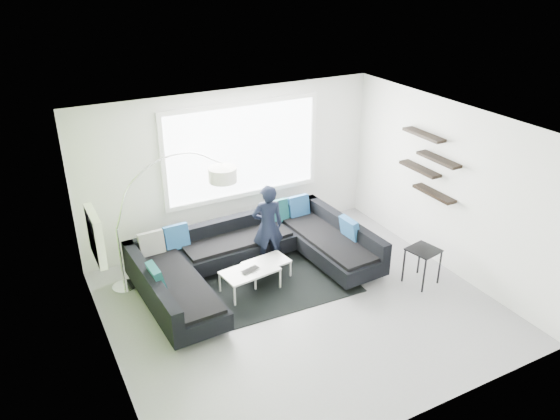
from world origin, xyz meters
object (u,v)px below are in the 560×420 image
object	(u,v)px
sectional_sofa	(256,261)
arc_lamp	(116,229)
laptop	(252,271)
side_table	(422,266)
person	(268,226)
coffee_table	(259,274)

from	to	relation	value
sectional_sofa	arc_lamp	distance (m)	2.23
sectional_sofa	laptop	distance (m)	0.37
side_table	person	bearing A→B (deg)	139.04
coffee_table	arc_lamp	xyz separation A→B (m)	(-1.95, 0.89, 0.88)
arc_lamp	side_table	size ratio (longest dim) A/B	3.47
laptop	sectional_sofa	bearing A→B (deg)	38.22
coffee_table	laptop	xyz separation A→B (m)	(-0.18, -0.16, 0.20)
sectional_sofa	laptop	world-z (taller)	sectional_sofa
coffee_table	arc_lamp	world-z (taller)	arc_lamp
sectional_sofa	person	bearing A→B (deg)	39.74
sectional_sofa	side_table	world-z (taller)	sectional_sofa
sectional_sofa	coffee_table	bearing A→B (deg)	-105.79
sectional_sofa	coffee_table	size ratio (longest dim) A/B	3.33
coffee_table	sectional_sofa	bearing A→B (deg)	69.79
coffee_table	person	distance (m)	0.85
sectional_sofa	coffee_table	distance (m)	0.22
person	laptop	world-z (taller)	person
person	coffee_table	bearing A→B (deg)	60.72
person	laptop	xyz separation A→B (m)	(-0.60, -0.65, -0.35)
sectional_sofa	side_table	bearing A→B (deg)	-32.45
side_table	person	world-z (taller)	person
arc_lamp	side_table	xyz separation A→B (m)	(4.29, -2.07, -0.76)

